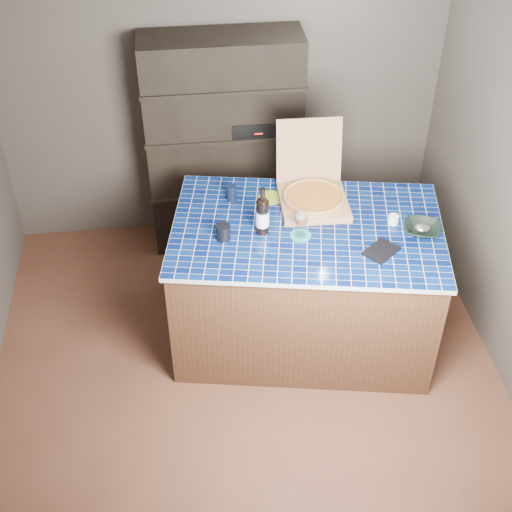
{
  "coord_description": "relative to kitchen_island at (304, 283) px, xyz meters",
  "views": [
    {
      "loc": [
        -0.33,
        -3.35,
        3.82
      ],
      "look_at": [
        0.07,
        0.0,
        1.02
      ],
      "focal_mm": 50.0,
      "sensor_mm": 36.0,
      "label": 1
    }
  ],
  "objects": [
    {
      "name": "dvd_case",
      "position": [
        0.42,
        -0.3,
        0.5
      ],
      "size": [
        0.26,
        0.25,
        0.02
      ],
      "primitive_type": "cube",
      "rotation": [
        0.0,
        0.0,
        -0.87
      ],
      "color": "black",
      "rests_on": "kitchen_island"
    },
    {
      "name": "tumbler",
      "position": [
        -0.56,
        -0.05,
        0.54
      ],
      "size": [
        0.09,
        0.09,
        0.1
      ],
      "primitive_type": "cylinder",
      "color": "black",
      "rests_on": "kitchen_island"
    },
    {
      "name": "green_trivet",
      "position": [
        -0.19,
        0.36,
        0.49
      ],
      "size": [
        0.17,
        0.17,
        0.01
      ],
      "primitive_type": "cylinder",
      "color": "olive",
      "rests_on": "kitchen_island"
    },
    {
      "name": "room",
      "position": [
        -0.45,
        -0.3,
        0.76
      ],
      "size": [
        3.5,
        3.5,
        3.5
      ],
      "color": "brown",
      "rests_on": "ground"
    },
    {
      "name": "foil_contents",
      "position": [
        0.73,
        -0.14,
        0.53
      ],
      "size": [
        0.11,
        0.09,
        0.05
      ],
      "primitive_type": "ellipsoid",
      "color": "#B8B9C4",
      "rests_on": "bowl"
    },
    {
      "name": "teal_trivet",
      "position": [
        -0.06,
        -0.08,
        0.49
      ],
      "size": [
        0.14,
        0.14,
        0.01
      ],
      "primitive_type": "cylinder",
      "color": "teal",
      "rests_on": "kitchen_island"
    },
    {
      "name": "mead_bottle",
      "position": [
        -0.3,
        -0.01,
        0.62
      ],
      "size": [
        0.09,
        0.09,
        0.34
      ],
      "color": "black",
      "rests_on": "kitchen_island"
    },
    {
      "name": "wine_glass",
      "position": [
        -0.06,
        -0.08,
        0.62
      ],
      "size": [
        0.08,
        0.08,
        0.19
      ],
      "color": "white",
      "rests_on": "teal_trivet"
    },
    {
      "name": "bowl",
      "position": [
        0.73,
        -0.14,
        0.52
      ],
      "size": [
        0.3,
        0.3,
        0.06
      ],
      "primitive_type": "imported",
      "rotation": [
        0.0,
        0.0,
        -0.34
      ],
      "color": "black",
      "rests_on": "kitchen_island"
    },
    {
      "name": "white_jar",
      "position": [
        0.57,
        -0.02,
        0.52
      ],
      "size": [
        0.07,
        0.07,
        0.06
      ],
      "primitive_type": "cylinder",
      "color": "white",
      "rests_on": "kitchen_island"
    },
    {
      "name": "navy_cup",
      "position": [
        -0.46,
        0.38,
        0.54
      ],
      "size": [
        0.07,
        0.07,
        0.11
      ],
      "primitive_type": "cylinder",
      "color": "black",
      "rests_on": "kitchen_island"
    },
    {
      "name": "shelving_unit",
      "position": [
        -0.44,
        1.23,
        0.41
      ],
      "size": [
        1.2,
        0.41,
        1.8
      ],
      "color": "black",
      "rests_on": "floor"
    },
    {
      "name": "pizza_box",
      "position": [
        0.08,
        0.27,
        0.56
      ],
      "size": [
        0.47,
        0.56,
        0.5
      ],
      "rotation": [
        0.0,
        0.0,
        -0.02
      ],
      "color": "tan",
      "rests_on": "kitchen_island"
    },
    {
      "name": "kitchen_island",
      "position": [
        0.0,
        0.0,
        0.0
      ],
      "size": [
        1.96,
        1.43,
        0.98
      ],
      "rotation": [
        0.0,
        0.0,
        -0.18
      ],
      "color": "#48281C",
      "rests_on": "floor"
    }
  ]
}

